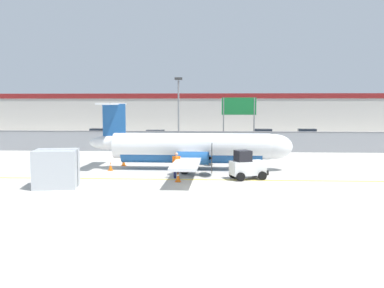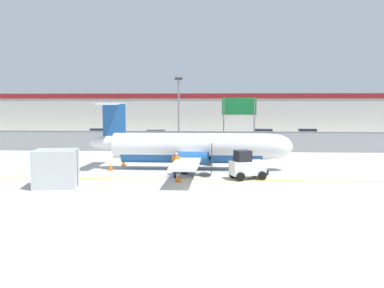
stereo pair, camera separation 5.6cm
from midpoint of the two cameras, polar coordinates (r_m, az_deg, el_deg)
The scene contains 18 objects.
ground_plane at distance 27.51m, azimuth 0.59°, elevation -4.77°, with size 140.00×140.00×0.01m.
perimeter_fence at distance 43.23m, azimuth 1.55°, elevation 0.43°, with size 98.00×0.10×2.10m.
parking_lot_strip at distance 54.77m, azimuth 1.90°, elevation 0.37°, with size 98.00×17.00×0.12m.
background_building at distance 73.06m, azimuth 2.24°, elevation 4.14°, with size 91.00×8.10×6.50m.
commuter_airplane at distance 31.53m, azimuth 0.34°, elevation -0.53°, with size 15.08×16.03×4.92m.
baggage_tug at distance 27.79m, azimuth 7.29°, elevation -2.93°, with size 2.57×2.00×1.88m.
ground_crew_worker at distance 27.93m, azimuth -2.16°, elevation -2.65°, with size 0.55×0.41×1.70m.
cargo_container at distance 26.13m, azimuth -17.70°, elevation -3.13°, with size 2.70×2.38×2.20m.
traffic_cone_near_left at distance 33.98m, azimuth -9.15°, elevation -2.36°, with size 0.36×0.36×0.64m.
traffic_cone_near_right at distance 26.74m, azimuth -1.93°, elevation -4.39°, with size 0.36×0.36×0.64m.
traffic_cone_far_left at distance 31.74m, azimuth -10.86°, elevation -2.94°, with size 0.36×0.36×0.64m.
parked_car_0 at distance 56.29m, azimuth -12.34°, elevation 1.24°, with size 4.26×2.12×1.58m.
parked_car_1 at distance 51.98m, azimuth -4.79°, elevation 1.01°, with size 4.33×2.28×1.58m.
parked_car_2 at distance 48.74m, azimuth 2.20°, elevation 0.73°, with size 4.35×2.33×1.58m.
parked_car_3 at distance 54.62m, azimuth 9.51°, elevation 1.16°, with size 4.25×2.10×1.58m.
parked_car_4 at distance 56.21m, azimuth 14.93°, elevation 1.17°, with size 4.33×2.27×1.58m.
apron_light_pole at distance 39.68m, azimuth -1.85°, elevation 4.59°, with size 0.70×0.30×7.27m.
highway_sign at distance 45.08m, azimuth 6.24°, elevation 4.45°, with size 3.60×0.14×5.50m.
Camera 1 is at (1.20, -25.05, 4.86)m, focal length 40.00 mm.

